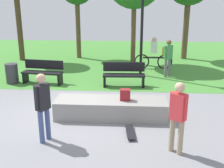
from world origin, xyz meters
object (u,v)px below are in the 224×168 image
park_bench_by_oak (43,71)px  backpack_on_ledge (125,95)px  concrete_ledge (111,108)px  skateboard_by_ledge (130,132)px  skater_performing_trick (178,113)px  lamp_post (143,6)px  cyclist_on_bicycle (154,55)px  park_bench_near_lamppost (124,74)px  skater_watching (43,103)px  pedestrian_with_backpack (168,55)px  trash_bin (12,74)px

park_bench_by_oak → backpack_on_ledge: bearing=-43.2°
concrete_ledge → skateboard_by_ledge: concrete_ledge is taller
skater_performing_trick → lamp_post: 6.70m
backpack_on_ledge → cyclist_on_bicycle: size_ratio=0.18×
park_bench_by_oak → lamp_post: lamp_post is taller
park_bench_near_lamppost → cyclist_on_bicycle: bearing=64.8°
skater_watching → park_bench_by_oak: (-1.43, 4.61, -0.50)m
pedestrian_with_backpack → park_bench_near_lamppost: bearing=-141.4°
concrete_ledge → skateboard_by_ledge: size_ratio=3.88×
trash_bin → pedestrian_with_backpack: pedestrian_with_backpack is taller
concrete_ledge → park_bench_near_lamppost: 2.95m
skater_performing_trick → concrete_ledge: bearing=130.6°
skateboard_by_ledge → pedestrian_with_backpack: (1.55, 5.43, 0.89)m
lamp_post → cyclist_on_bicycle: size_ratio=2.71×
skater_watching → park_bench_by_oak: bearing=107.3°
concrete_ledge → backpack_on_ledge: backpack_on_ledge is taller
park_bench_by_oak → trash_bin: bearing=-175.8°
trash_bin → pedestrian_with_backpack: size_ratio=0.50×
concrete_ledge → skater_performing_trick: skater_performing_trick is taller
park_bench_near_lamppost → park_bench_by_oak: (-3.21, 0.18, 0.00)m
cyclist_on_bicycle → backpack_on_ledge: bearing=-102.0°
lamp_post → pedestrian_with_backpack: 2.29m
park_bench_near_lamppost → pedestrian_with_backpack: 2.37m
concrete_ledge → pedestrian_with_backpack: (2.11, 4.38, 0.69)m
concrete_ledge → skater_watching: skater_watching is taller
park_bench_near_lamppost → trash_bin: bearing=178.9°
skater_performing_trick → skater_watching: 3.07m
lamp_post → park_bench_by_oak: bearing=-159.9°
skater_performing_trick → cyclist_on_bicycle: bearing=89.5°
skateboard_by_ledge → park_bench_by_oak: size_ratio=0.50×
lamp_post → pedestrian_with_backpack: size_ratio=3.10×
park_bench_near_lamppost → concrete_ledge: bearing=-95.8°
pedestrian_with_backpack → skateboard_by_ledge: bearing=-106.0°
concrete_ledge → trash_bin: bearing=144.0°
backpack_on_ledge → trash_bin: 5.48m
backpack_on_ledge → park_bench_by_oak: bearing=139.3°
skater_performing_trick → pedestrian_with_backpack: skater_performing_trick is taller
backpack_on_ledge → skateboard_by_ledge: bearing=-78.9°
skater_watching → park_bench_by_oak: size_ratio=1.02×
park_bench_by_oak → lamp_post: bearing=20.1°
park_bench_near_lamppost → cyclist_on_bicycle: size_ratio=0.89×
backpack_on_ledge → skateboard_by_ledge: backpack_on_ledge is taller
skater_performing_trick → park_bench_near_lamppost: bearing=105.0°
trash_bin → cyclist_on_bicycle: 6.41m
backpack_on_ledge → trash_bin: backpack_on_ledge is taller
concrete_ledge → park_bench_near_lamppost: park_bench_near_lamppost is taller
park_bench_by_oak → concrete_ledge: bearing=-46.8°
park_bench_by_oak → lamp_post: (3.91, 1.43, 2.46)m
backpack_on_ledge → trash_bin: bearing=148.9°
park_bench_by_oak → trash_bin: 1.24m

